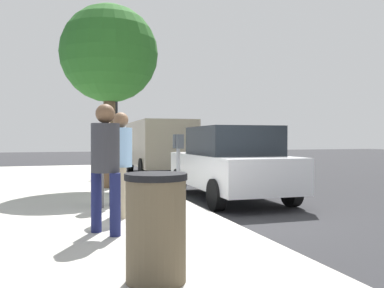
% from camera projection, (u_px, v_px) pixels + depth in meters
% --- Properties ---
extents(ground_plane, '(80.00, 80.00, 0.00)m').
position_uv_depth(ground_plane, '(208.00, 218.00, 7.52)').
color(ground_plane, '#2B2B2D').
rests_on(ground_plane, ground).
extents(sidewalk_slab, '(28.00, 6.00, 0.15)m').
position_uv_depth(sidewalk_slab, '(35.00, 225.00, 6.57)').
color(sidewalk_slab, '#B7B2A8').
rests_on(sidewalk_slab, ground_plane).
extents(parking_meter, '(0.36, 0.12, 1.41)m').
position_uv_depth(parking_meter, '(178.00, 156.00, 7.47)').
color(parking_meter, gray).
rests_on(parking_meter, sidewalk_slab).
extents(pedestrian_at_meter, '(0.54, 0.39, 1.78)m').
position_uv_depth(pedestrian_at_meter, '(121.00, 155.00, 6.94)').
color(pedestrian_at_meter, tan).
rests_on(pedestrian_at_meter, sidewalk_slab).
extents(pedestrian_bystander, '(0.48, 0.40, 1.81)m').
position_uv_depth(pedestrian_bystander, '(105.00, 157.00, 5.64)').
color(pedestrian_bystander, '#191E4C').
rests_on(pedestrian_bystander, sidewalk_slab).
extents(parking_officer, '(0.38, 0.43, 1.67)m').
position_uv_depth(parking_officer, '(106.00, 157.00, 7.92)').
color(parking_officer, '#47474C').
rests_on(parking_officer, sidewalk_slab).
extents(parked_sedan_near, '(4.45, 2.06, 1.77)m').
position_uv_depth(parked_sedan_near, '(230.00, 163.00, 9.87)').
color(parked_sedan_near, silver).
rests_on(parked_sedan_near, ground_plane).
extents(parked_van_far, '(5.27, 2.28, 2.18)m').
position_uv_depth(parked_van_far, '(159.00, 144.00, 16.73)').
color(parked_van_far, gray).
rests_on(parked_van_far, ground_plane).
extents(street_tree, '(2.62, 2.62, 4.94)m').
position_uv_depth(street_tree, '(109.00, 55.00, 10.95)').
color(street_tree, brown).
rests_on(street_tree, sidewalk_slab).
extents(traffic_signal, '(0.24, 0.44, 3.60)m').
position_uv_depth(traffic_signal, '(119.00, 109.00, 14.98)').
color(traffic_signal, black).
rests_on(traffic_signal, sidewalk_slab).
extents(trash_bin, '(0.59, 0.59, 1.01)m').
position_uv_depth(trash_bin, '(156.00, 227.00, 3.77)').
color(trash_bin, brown).
rests_on(trash_bin, sidewalk_slab).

